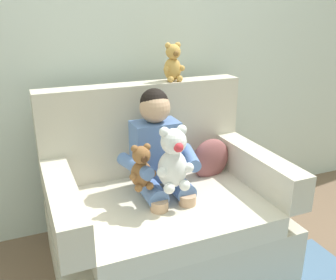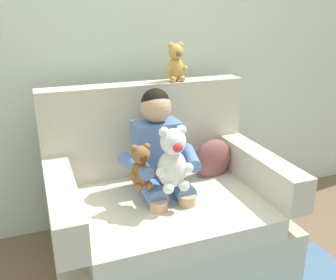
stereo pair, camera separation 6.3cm
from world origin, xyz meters
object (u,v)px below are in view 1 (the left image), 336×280
at_px(seated_child, 160,157).
at_px(plush_brown, 142,168).
at_px(plush_white, 173,160).
at_px(throw_pillow, 211,159).
at_px(armchair, 163,212).
at_px(plush_honey_on_backrest, 173,63).

height_order(seated_child, plush_brown, seated_child).
distance_m(seated_child, plush_white, 0.19).
xyz_separation_m(plush_white, throw_pillow, (0.38, 0.28, -0.16)).
bearing_deg(throw_pillow, armchair, -162.37).
relative_size(plush_brown, throw_pillow, 0.92).
bearing_deg(plush_honey_on_backrest, plush_white, -96.89).
distance_m(plush_white, throw_pillow, 0.50).
height_order(plush_white, throw_pillow, plush_white).
xyz_separation_m(armchair, plush_brown, (-0.16, -0.10, 0.35)).
height_order(armchair, throw_pillow, armchair).
height_order(seated_child, plush_honey_on_backrest, plush_honey_on_backrest).
distance_m(seated_child, plush_honey_on_backrest, 0.59).
distance_m(armchair, seated_child, 0.34).
xyz_separation_m(plush_brown, plush_honey_on_backrest, (0.35, 0.42, 0.45)).
height_order(armchair, seated_child, seated_child).
distance_m(armchair, throw_pillow, 0.45).
xyz_separation_m(seated_child, plush_white, (0.00, -0.18, 0.05)).
bearing_deg(seated_child, plush_brown, -134.04).
relative_size(plush_white, plush_honey_on_backrest, 1.46).
xyz_separation_m(seated_child, plush_brown, (-0.15, -0.12, 0.01)).
bearing_deg(plush_honey_on_backrest, armchair, -105.51).
height_order(plush_brown, plush_honey_on_backrest, plush_honey_on_backrest).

